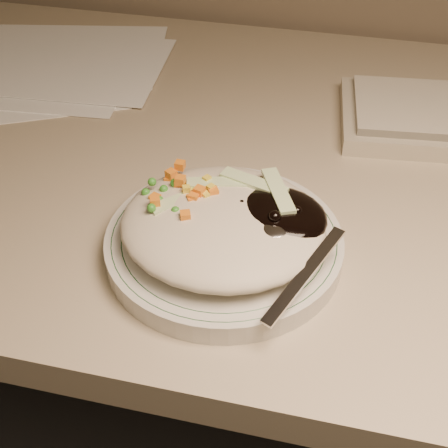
# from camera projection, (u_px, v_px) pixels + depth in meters

# --- Properties ---
(desk) EXTENTS (1.40, 0.70, 0.74)m
(desk) POSITION_uv_depth(u_px,v_px,m) (291.00, 273.00, 0.87)
(desk) COLOR tan
(desk) RESTS_ON ground
(plate) EXTENTS (0.23, 0.23, 0.02)m
(plate) POSITION_uv_depth(u_px,v_px,m) (224.00, 244.00, 0.60)
(plate) COLOR beige
(plate) RESTS_ON desk
(plate_rim) EXTENTS (0.22, 0.22, 0.00)m
(plate_rim) POSITION_uv_depth(u_px,v_px,m) (224.00, 237.00, 0.59)
(plate_rim) COLOR #144723
(plate_rim) RESTS_ON plate
(meal) EXTENTS (0.21, 0.19, 0.05)m
(meal) POSITION_uv_depth(u_px,v_px,m) (228.00, 221.00, 0.58)
(meal) COLOR #B7AD95
(meal) RESTS_ON plate
(papers) EXTENTS (0.38, 0.39, 0.00)m
(papers) POSITION_uv_depth(u_px,v_px,m) (42.00, 68.00, 0.90)
(papers) COLOR white
(papers) RESTS_ON desk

